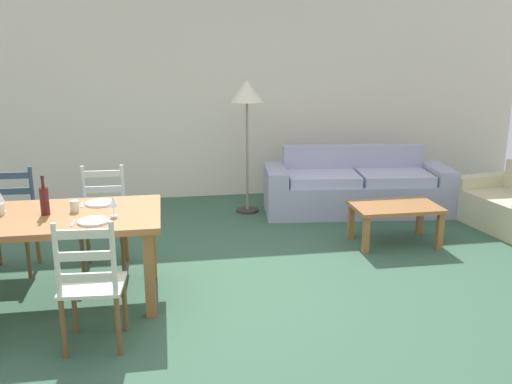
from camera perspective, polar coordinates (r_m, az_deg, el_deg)
name	(u,v)px	position (r m, az deg, el deg)	size (l,w,h in m)	color
ground_plane	(205,298)	(4.78, -5.21, -10.77)	(9.60, 9.60, 0.02)	#375D45
wall_far	(184,98)	(7.64, -7.42, 9.50)	(9.60, 0.16, 2.70)	beige
dining_table	(39,226)	(4.74, -21.29, -3.25)	(1.90, 0.96, 0.75)	#9C6334
dining_chair_near_right	(91,284)	(3.99, -16.52, -9.05)	(0.45, 0.43, 0.96)	beige
dining_chair_far_left	(11,221)	(5.62, -23.77, -2.72)	(0.43, 0.41, 0.96)	#30465B
dining_chair_far_right	(104,218)	(5.40, -15.32, -2.63)	(0.43, 0.41, 0.96)	silver
dinner_plate_near_right	(94,221)	(4.40, -16.29, -2.88)	(0.24, 0.24, 0.02)	white
fork_near_right	(73,223)	(4.42, -18.21, -3.02)	(0.02, 0.17, 0.01)	silver
dinner_plate_far_right	(100,203)	(4.88, -15.65, -1.10)	(0.24, 0.24, 0.02)	white
fork_far_right	(82,205)	(4.90, -17.39, -1.24)	(0.02, 0.17, 0.01)	silver
wine_bottle	(44,200)	(4.69, -20.84, -0.80)	(0.07, 0.07, 0.32)	#471919
wine_glass_near_right	(113,203)	(4.48, -14.42, -1.07)	(0.06, 0.06, 0.16)	white
wine_glass_far_left	(1,199)	(4.89, -24.65, -0.64)	(0.06, 0.06, 0.16)	white
coffee_cup_primary	(74,206)	(4.71, -18.09, -1.39)	(0.07, 0.07, 0.09)	beige
coffee_cup_secondary	(0,209)	(4.85, -24.77, -1.59)	(0.07, 0.07, 0.09)	beige
couch	(356,188)	(7.14, 10.16, 0.38)	(2.35, 1.04, 0.80)	#A0A0BA
coffee_table	(395,211)	(6.04, 14.06, -1.91)	(0.90, 0.56, 0.42)	#9C6334
standing_lamp	(247,99)	(6.79, -0.94, 9.47)	(0.40, 0.40, 1.64)	#332D28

